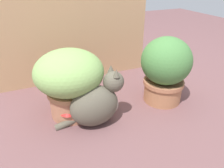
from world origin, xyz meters
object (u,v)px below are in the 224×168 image
at_px(mushroom_ornament_red, 68,110).
at_px(mushroom_ornament_pink, 81,106).
at_px(grass_planter, 70,79).
at_px(cat, 97,103).
at_px(leafy_planter, 165,68).

height_order(mushroom_ornament_red, mushroom_ornament_pink, mushroom_ornament_pink).
bearing_deg(grass_planter, cat, -52.72).
bearing_deg(mushroom_ornament_pink, grass_planter, 104.37).
distance_m(cat, mushroom_ornament_pink, 0.09).
relative_size(leafy_planter, mushroom_ornament_red, 3.66).
bearing_deg(mushroom_ornament_red, mushroom_ornament_pink, -13.15).
relative_size(mushroom_ornament_red, mushroom_ornament_pink, 0.83).
height_order(grass_planter, mushroom_ornament_pink, grass_planter).
xyz_separation_m(leafy_planter, mushroom_ornament_red, (-0.59, 0.00, -0.14)).
bearing_deg(mushroom_ornament_red, leafy_planter, -0.27).
xyz_separation_m(grass_planter, leafy_planter, (0.56, -0.08, -0.00)).
xyz_separation_m(grass_planter, cat, (0.10, -0.14, -0.10)).
distance_m(grass_planter, mushroom_ornament_pink, 0.16).
relative_size(grass_planter, mushroom_ornament_red, 3.42).
distance_m(mushroom_ornament_red, mushroom_ornament_pink, 0.07).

